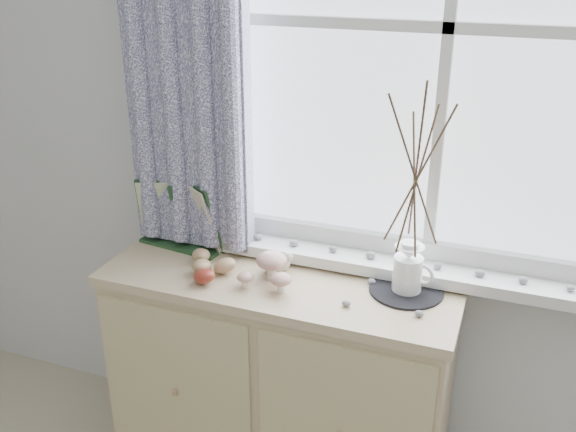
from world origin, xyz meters
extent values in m
cube|color=silver|center=(0.00, 2.00, 1.30)|extent=(4.00, 0.04, 2.60)
cube|color=white|center=(0.30, 2.00, 1.65)|extent=(1.30, 0.01, 1.40)
cube|color=white|center=(0.30, 1.92, 0.88)|extent=(1.45, 0.16, 0.04)
cube|color=#0B0936|center=(-0.52, 1.87, 1.68)|extent=(0.44, 0.06, 1.61)
cube|color=tan|center=(-0.15, 1.75, 0.41)|extent=(1.17, 0.43, 0.81)
cube|color=tan|center=(-0.15, 1.75, 0.83)|extent=(1.20, 0.45, 0.03)
cube|color=tan|center=(-0.44, 1.53, 0.41)|extent=(0.55, 0.01, 0.75)
cylinder|color=white|center=(-0.17, 1.74, 0.88)|extent=(0.03, 0.03, 0.07)
ellipsoid|color=#8C1D04|center=(-0.17, 1.74, 0.92)|extent=(0.10, 0.10, 0.06)
cylinder|color=white|center=(-0.11, 1.67, 0.87)|extent=(0.03, 0.03, 0.04)
ellipsoid|color=#8C1D04|center=(-0.11, 1.67, 0.90)|extent=(0.07, 0.07, 0.04)
cylinder|color=white|center=(-0.23, 1.66, 0.87)|extent=(0.02, 0.02, 0.03)
ellipsoid|color=#8C1D04|center=(-0.23, 1.66, 0.89)|extent=(0.05, 0.05, 0.03)
ellipsoid|color=#A37A5A|center=(-0.40, 1.68, 0.88)|extent=(0.06, 0.05, 0.08)
ellipsoid|color=#A37A5A|center=(-0.44, 1.75, 0.88)|extent=(0.06, 0.05, 0.08)
ellipsoid|color=maroon|center=(-0.36, 1.62, 0.88)|extent=(0.06, 0.05, 0.08)
ellipsoid|color=#A37A5A|center=(-0.33, 1.71, 0.88)|extent=(0.06, 0.05, 0.08)
cylinder|color=black|center=(0.27, 1.81, 0.85)|extent=(0.24, 0.24, 0.01)
cylinder|color=white|center=(0.27, 1.81, 0.92)|extent=(0.12, 0.12, 0.11)
cone|color=white|center=(0.27, 1.81, 0.99)|extent=(0.09, 0.09, 0.04)
cylinder|color=white|center=(0.27, 1.81, 1.01)|extent=(0.06, 0.06, 0.03)
torus|color=white|center=(0.32, 1.81, 0.92)|extent=(0.07, 0.04, 0.07)
ellipsoid|color=gray|center=(0.11, 1.65, 0.86)|extent=(0.03, 0.02, 0.02)
ellipsoid|color=gray|center=(0.15, 1.81, 0.86)|extent=(0.03, 0.02, 0.02)
ellipsoid|color=gray|center=(0.33, 1.67, 0.86)|extent=(0.03, 0.02, 0.02)
ellipsoid|color=gray|center=(0.03, 1.85, 0.86)|extent=(0.03, 0.02, 0.02)
camera|label=1|loc=(0.54, 0.00, 1.89)|focal=40.00mm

